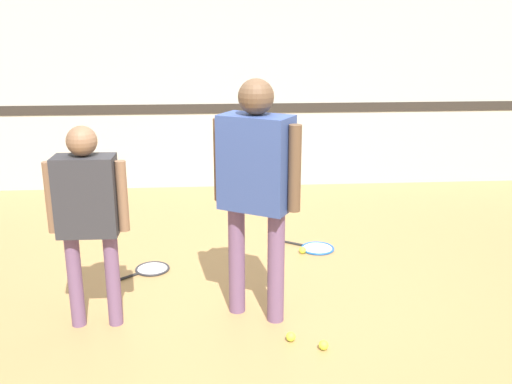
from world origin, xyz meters
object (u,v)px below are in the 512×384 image
object	(u,v)px
racket_spare_on_floor	(316,248)
tennis_ball_by_spare_racket	(303,250)
person_instructor	(256,176)
tennis_ball_stray_left	(324,345)
person_student_left	(87,206)
racket_second_spare	(151,269)
tennis_ball_near_instructor	(291,337)

from	to	relation	value
racket_spare_on_floor	tennis_ball_by_spare_racket	bearing A→B (deg)	68.15
person_instructor	tennis_ball_stray_left	distance (m)	1.22
person_student_left	racket_second_spare	bearing A→B (deg)	73.11
tennis_ball_near_instructor	tennis_ball_stray_left	xyz separation A→B (m)	(0.20, -0.12, 0.00)
tennis_ball_stray_left	person_student_left	bearing A→B (deg)	163.93
person_student_left	tennis_ball_by_spare_racket	distance (m)	2.21
tennis_ball_near_instructor	tennis_ball_stray_left	bearing A→B (deg)	-30.82
person_instructor	person_student_left	world-z (taller)	person_instructor
racket_second_spare	tennis_ball_stray_left	size ratio (longest dim) A/B	7.25
person_student_left	tennis_ball_near_instructor	distance (m)	1.63
person_student_left	racket_spare_on_floor	world-z (taller)	person_student_left
person_instructor	racket_second_spare	distance (m)	1.61
person_instructor	tennis_ball_by_spare_racket	size ratio (longest dim) A/B	26.14
racket_second_spare	tennis_ball_by_spare_racket	bearing A→B (deg)	152.64
person_instructor	tennis_ball_stray_left	xyz separation A→B (m)	(0.41, -0.50, -1.03)
person_student_left	tennis_ball_stray_left	size ratio (longest dim) A/B	21.74
person_instructor	person_student_left	distance (m)	1.16
racket_second_spare	tennis_ball_by_spare_racket	world-z (taller)	tennis_ball_by_spare_racket
racket_spare_on_floor	tennis_ball_stray_left	bearing A→B (deg)	114.93
racket_spare_on_floor	tennis_ball_by_spare_racket	size ratio (longest dim) A/B	8.19
person_instructor	tennis_ball_near_instructor	size ratio (longest dim) A/B	26.14
racket_spare_on_floor	tennis_ball_near_instructor	distance (m)	1.67
racket_spare_on_floor	tennis_ball_stray_left	world-z (taller)	tennis_ball_stray_left
racket_spare_on_floor	person_instructor	bearing A→B (deg)	94.93
tennis_ball_near_instructor	person_student_left	bearing A→B (deg)	166.40
tennis_ball_by_spare_racket	tennis_ball_stray_left	world-z (taller)	same
tennis_ball_near_instructor	tennis_ball_by_spare_racket	world-z (taller)	same
person_instructor	person_student_left	size ratio (longest dim) A/B	1.20
racket_spare_on_floor	racket_second_spare	size ratio (longest dim) A/B	1.13
tennis_ball_by_spare_racket	tennis_ball_stray_left	distance (m)	1.63
tennis_ball_stray_left	person_instructor	bearing A→B (deg)	129.63
person_student_left	tennis_ball_stray_left	world-z (taller)	person_student_left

